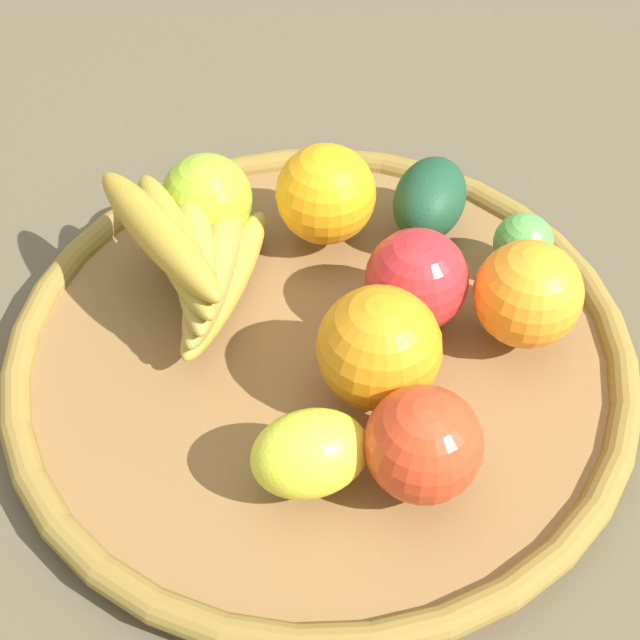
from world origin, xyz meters
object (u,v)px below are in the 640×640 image
at_px(apple_2, 207,199).
at_px(lemon_0, 310,454).
at_px(apple_0, 423,444).
at_px(orange_0, 326,194).
at_px(avocado, 430,199).
at_px(lime_0, 523,242).
at_px(orange_2, 379,348).
at_px(apple_1, 417,280).
at_px(orange_1, 528,294).
at_px(banana_bunch, 194,256).

distance_m(apple_2, lemon_0, 0.24).
distance_m(apple_0, orange_0, 0.23).
bearing_deg(apple_2, apple_0, -64.11).
bearing_deg(apple_0, avocado, 76.48).
distance_m(apple_0, apple_2, 0.27).
bearing_deg(lime_0, orange_2, -141.65).
bearing_deg(apple_1, lime_0, 24.17).
bearing_deg(avocado, apple_1, -108.29).
height_order(orange_1, apple_0, orange_1).
bearing_deg(apple_0, orange_2, 100.82).
xyz_separation_m(apple_2, lime_0, (0.23, -0.07, -0.01)).
distance_m(apple_0, avocado, 0.23).
bearing_deg(lemon_0, lime_0, 42.40).
bearing_deg(banana_bunch, orange_1, -15.80).
xyz_separation_m(banana_bunch, apple_1, (0.15, -0.04, -0.01)).
bearing_deg(apple_1, banana_bunch, 165.66).
height_order(banana_bunch, orange_0, banana_bunch).
bearing_deg(apple_0, orange_0, 96.60).
bearing_deg(apple_2, orange_0, -6.72).
xyz_separation_m(banana_bunch, avocado, (0.18, 0.05, -0.01)).
xyz_separation_m(apple_0, orange_2, (-0.01, 0.07, 0.00)).
distance_m(avocado, orange_0, 0.08).
bearing_deg(apple_1, avocado, 71.71).
relative_size(lime_0, orange_0, 0.58).
bearing_deg(avocado, lime_0, -40.85).
distance_m(banana_bunch, orange_2, 0.15).
bearing_deg(apple_2, apple_1, -37.27).
distance_m(apple_2, orange_2, 0.20).
xyz_separation_m(apple_0, apple_1, (0.02, 0.13, 0.00)).
relative_size(apple_2, avocado, 0.87).
bearing_deg(orange_0, orange_2, -85.37).
height_order(apple_0, apple_2, apple_0).
height_order(avocado, apple_1, apple_1).
distance_m(lemon_0, avocado, 0.25).
height_order(banana_bunch, apple_2, banana_bunch).
relative_size(avocado, orange_0, 1.05).
height_order(banana_bunch, lime_0, banana_bunch).
bearing_deg(lemon_0, banana_bunch, 110.44).
height_order(lime_0, orange_2, orange_2).
bearing_deg(apple_2, lime_0, -15.95).
height_order(apple_2, apple_1, apple_1).
height_order(banana_bunch, apple_1, banana_bunch).
bearing_deg(orange_0, apple_2, 173.28).
bearing_deg(apple_0, apple_1, 79.91).
distance_m(orange_0, apple_1, 0.11).
relative_size(lime_0, apple_1, 0.61).
xyz_separation_m(orange_1, lime_0, (0.02, 0.07, -0.02)).
bearing_deg(apple_1, apple_2, 142.73).
relative_size(lime_0, orange_2, 0.54).
relative_size(lemon_0, orange_0, 0.95).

